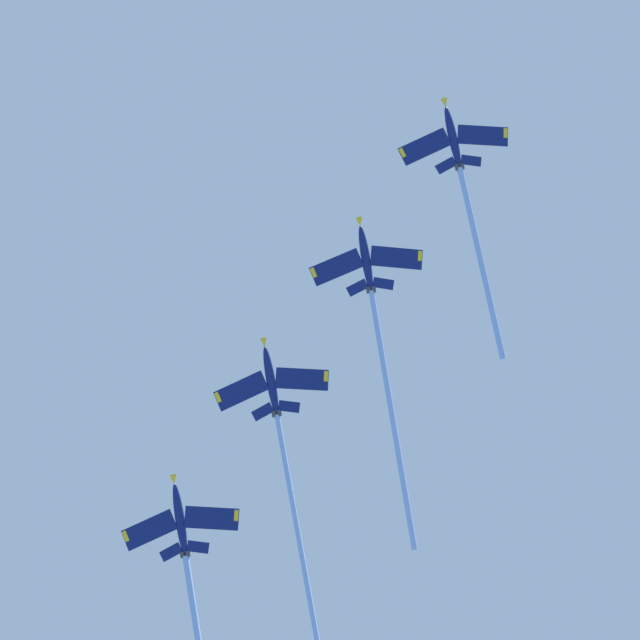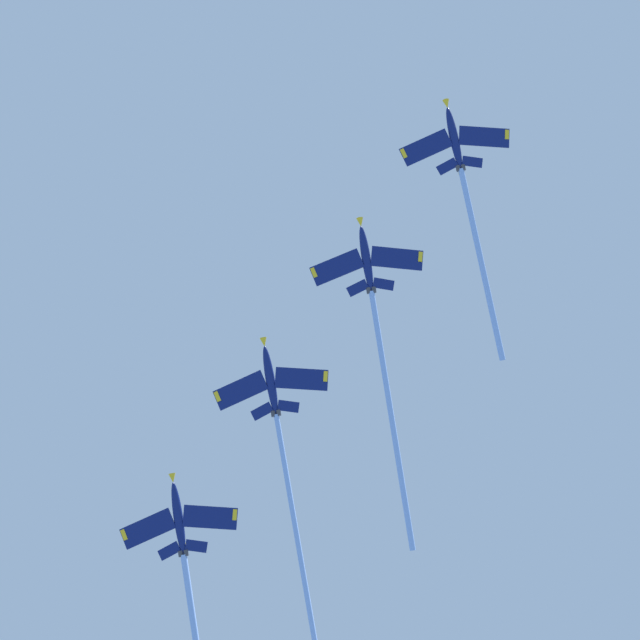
# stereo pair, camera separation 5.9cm
# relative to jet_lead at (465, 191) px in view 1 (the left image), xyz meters

# --- Properties ---
(jet_lead) EXTENTS (32.20, 38.48, 13.33)m
(jet_lead) POSITION_rel_jet_lead_xyz_m (0.00, 0.00, 0.00)
(jet_lead) COLOR navy
(jet_second) EXTENTS (36.34, 46.48, 16.03)m
(jet_second) POSITION_rel_jet_lead_xyz_m (3.37, -28.96, -6.43)
(jet_second) COLOR navy
(jet_third) EXTENTS (38.74, 46.88, 16.75)m
(jet_third) POSITION_rel_jet_lead_xyz_m (8.90, -54.23, -10.96)
(jet_third) COLOR navy
(jet_fourth) EXTENTS (36.41, 44.08, 14.51)m
(jet_fourth) POSITION_rel_jet_lead_xyz_m (11.81, -82.09, -15.84)
(jet_fourth) COLOR navy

